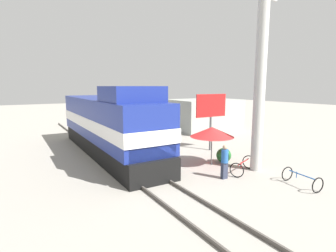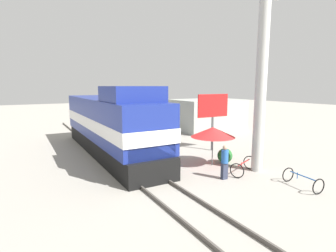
% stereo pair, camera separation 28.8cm
% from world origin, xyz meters
% --- Properties ---
extents(ground_plane, '(120.00, 120.00, 0.00)m').
position_xyz_m(ground_plane, '(0.00, 0.00, 0.00)').
color(ground_plane, gray).
extents(rail_near, '(0.08, 43.22, 0.15)m').
position_xyz_m(rail_near, '(-0.72, 0.00, 0.07)').
color(rail_near, '#4C4742').
rests_on(rail_near, ground_plane).
extents(rail_far, '(0.08, 43.22, 0.15)m').
position_xyz_m(rail_far, '(0.72, 0.00, 0.07)').
color(rail_far, '#4C4742').
rests_on(rail_far, ground_plane).
extents(locomotive, '(2.90, 13.61, 4.50)m').
position_xyz_m(locomotive, '(0.00, 5.03, 1.99)').
color(locomotive, black).
rests_on(locomotive, ground_plane).
extents(utility_pole, '(1.80, 0.57, 10.03)m').
position_xyz_m(utility_pole, '(5.72, -2.11, 5.05)').
color(utility_pole, '#B2B2AD').
rests_on(utility_pole, ground_plane).
extents(vendor_umbrella, '(2.48, 2.48, 2.22)m').
position_xyz_m(vendor_umbrella, '(4.23, -0.20, 1.94)').
color(vendor_umbrella, '#4C4C4C').
rests_on(vendor_umbrella, ground_plane).
extents(billboard_sign, '(2.55, 0.12, 3.95)m').
position_xyz_m(billboard_sign, '(6.49, 2.58, 2.97)').
color(billboard_sign, '#595959').
rests_on(billboard_sign, ground_plane).
extents(shrub_cluster, '(0.87, 0.87, 0.87)m').
position_xyz_m(shrub_cluster, '(5.19, -0.19, 0.44)').
color(shrub_cluster, '#236028').
rests_on(shrub_cluster, ground_plane).
extents(person_bystander, '(0.34, 0.34, 1.69)m').
position_xyz_m(person_bystander, '(3.32, -2.25, 0.92)').
color(person_bystander, '#2D3347').
rests_on(person_bystander, ground_plane).
extents(bicycle, '(1.94, 1.37, 0.75)m').
position_xyz_m(bicycle, '(4.76, -2.12, 0.38)').
color(bicycle, black).
rests_on(bicycle, ground_plane).
extents(bicycle_spare, '(0.91, 1.73, 0.69)m').
position_xyz_m(bicycle_spare, '(5.61, -4.81, 0.36)').
color(bicycle_spare, black).
rests_on(bicycle_spare, ground_plane).
extents(building_block_distant, '(6.79, 4.83, 3.11)m').
position_xyz_m(building_block_distant, '(11.72, 9.82, 1.56)').
color(building_block_distant, '#999E93').
rests_on(building_block_distant, ground_plane).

